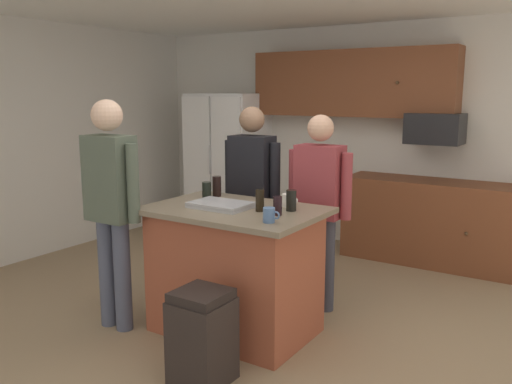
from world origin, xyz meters
name	(u,v)px	position (x,y,z in m)	size (l,w,h in m)	color
floor	(260,332)	(0.00, 0.00, 0.00)	(7.04, 7.04, 0.00)	#937A5B
back_wall	(389,138)	(0.00, 2.80, 1.30)	(6.40, 0.10, 2.60)	silver
side_wall_left	(2,143)	(-3.20, 0.00, 1.30)	(0.10, 5.60, 2.60)	silver
cabinet_run_upper	(351,83)	(-0.40, 2.60, 1.93)	(2.40, 0.38, 0.75)	brown
cabinet_run_lower	(429,221)	(0.60, 2.48, 0.45)	(1.80, 0.63, 0.90)	brown
refrigerator	(228,164)	(-2.00, 2.38, 0.91)	(0.92, 0.76, 1.81)	white
microwave_over_range	(435,129)	(0.60, 2.50, 1.45)	(0.56, 0.40, 0.32)	black
kitchen_island	(235,270)	(-0.18, -0.08, 0.49)	(1.30, 0.89, 0.98)	#9E4C33
person_guest_by_door	(252,188)	(-0.51, 0.67, 0.99)	(0.57, 0.22, 1.70)	tan
person_host_foreground	(319,200)	(0.16, 0.67, 0.95)	(0.57, 0.22, 1.65)	#383842
person_elder_center	(111,198)	(-1.00, -0.53, 1.03)	(0.57, 0.23, 1.78)	#4C5166
glass_short_whisky	(217,186)	(-0.56, 0.22, 1.06)	(0.07, 0.07, 0.17)	black
glass_pilsner	(207,190)	(-0.56, 0.09, 1.04)	(0.07, 0.07, 0.14)	black
glass_dark_ale	(260,200)	(0.05, -0.07, 1.06)	(0.06, 0.06, 0.16)	black
tumbler_amber	(278,206)	(0.22, -0.11, 1.04)	(0.06, 0.06, 0.13)	black
glass_stout_tall	(291,200)	(0.23, 0.07, 1.05)	(0.08, 0.08, 0.15)	black
mug_ceramic_white	(269,215)	(0.28, -0.33, 1.03)	(0.12, 0.08, 0.10)	#4C6B99
mug_blue_stoneware	(288,200)	(0.14, 0.19, 1.02)	(0.13, 0.09, 0.10)	white
serving_tray	(221,205)	(-0.27, -0.13, 1.00)	(0.44, 0.30, 0.04)	#B7B7BC
trash_bin	(202,337)	(0.08, -0.80, 0.30)	(0.34, 0.34, 0.61)	black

